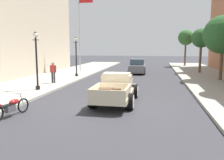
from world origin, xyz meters
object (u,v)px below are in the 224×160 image
(street_tree_farthest, at_px, (186,38))
(street_tree_third, at_px, (201,38))
(motorcycle_parked, at_px, (11,107))
(street_tree_second, at_px, (223,35))
(street_lamp_near, at_px, (36,56))
(hotrod_truck_cream, at_px, (117,88))
(street_lamp_far, at_px, (76,53))
(car_background_grey, at_px, (137,67))
(flagpole, at_px, (81,23))
(pedestrian_sidewalk_left, at_px, (53,71))

(street_tree_farthest, bearing_deg, street_tree_third, -87.00)
(motorcycle_parked, distance_m, street_tree_second, 17.45)
(street_lamp_near, bearing_deg, hotrod_truck_cream, -16.99)
(street_tree_third, bearing_deg, hotrod_truck_cream, -115.00)
(street_lamp_near, relative_size, street_tree_second, 0.70)
(street_tree_second, bearing_deg, hotrod_truck_cream, -130.59)
(motorcycle_parked, bearing_deg, street_lamp_far, 97.24)
(car_background_grey, relative_size, street_lamp_near, 1.13)
(street_tree_third, bearing_deg, street_lamp_far, -155.02)
(flagpole, bearing_deg, street_tree_third, 5.44)
(street_lamp_near, xyz_separation_m, street_lamp_far, (0.09, 7.42, 0.00))
(street_lamp_near, xyz_separation_m, street_tree_second, (13.28, 7.15, 1.63))
(motorcycle_parked, relative_size, street_lamp_far, 0.54)
(car_background_grey, xyz_separation_m, flagpole, (-6.54, -0.31, 5.00))
(car_background_grey, height_order, flagpole, flagpole)
(hotrod_truck_cream, distance_m, street_lamp_far, 10.84)
(motorcycle_parked, xyz_separation_m, pedestrian_sidewalk_left, (-1.98, 8.36, 0.64))
(street_lamp_far, bearing_deg, street_tree_second, -1.16)
(flagpole, xyz_separation_m, street_tree_third, (13.53, 1.29, -1.82))
(street_lamp_far, xyz_separation_m, flagpole, (-0.95, 4.57, 3.39))
(street_lamp_near, bearing_deg, motorcycle_parked, -72.39)
(hotrod_truck_cream, height_order, street_tree_third, street_tree_third)
(street_lamp_near, relative_size, street_tree_third, 0.78)
(hotrod_truck_cream, xyz_separation_m, motorcycle_parked, (-3.95, -3.69, -0.31))
(street_lamp_far, distance_m, street_tree_third, 13.96)
(street_tree_farthest, bearing_deg, pedestrian_sidewalk_left, -121.97)
(motorcycle_parked, distance_m, street_tree_farthest, 30.39)
(pedestrian_sidewalk_left, xyz_separation_m, street_tree_third, (12.92, 10.34, 2.86))
(hotrod_truck_cream, distance_m, street_lamp_near, 6.15)
(street_lamp_near, relative_size, street_lamp_far, 1.00)
(street_tree_farthest, bearing_deg, motorcycle_parked, -110.29)
(street_lamp_far, height_order, street_tree_second, street_tree_second)
(pedestrian_sidewalk_left, xyz_separation_m, street_lamp_near, (0.25, -2.94, 1.30))
(car_background_grey, bearing_deg, pedestrian_sidewalk_left, -122.35)
(pedestrian_sidewalk_left, xyz_separation_m, street_tree_second, (13.54, 4.21, 2.93))
(hotrod_truck_cream, distance_m, pedestrian_sidewalk_left, 7.55)
(pedestrian_sidewalk_left, bearing_deg, street_tree_second, 17.30)
(hotrod_truck_cream, distance_m, flagpole, 16.00)
(car_background_grey, distance_m, street_lamp_near, 13.64)
(car_background_grey, distance_m, pedestrian_sidewalk_left, 11.08)
(pedestrian_sidewalk_left, relative_size, street_tree_second, 0.30)
(pedestrian_sidewalk_left, bearing_deg, street_lamp_far, 85.60)
(street_lamp_near, distance_m, street_tree_third, 18.42)
(street_tree_farthest, bearing_deg, street_lamp_near, -118.05)
(motorcycle_parked, distance_m, flagpole, 18.39)
(street_lamp_far, distance_m, street_tree_second, 13.29)
(car_background_grey, bearing_deg, street_tree_third, 7.99)
(street_tree_farthest, bearing_deg, street_lamp_far, -128.07)
(street_tree_second, bearing_deg, street_lamp_far, 178.84)
(pedestrian_sidewalk_left, bearing_deg, motorcycle_parked, -76.70)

